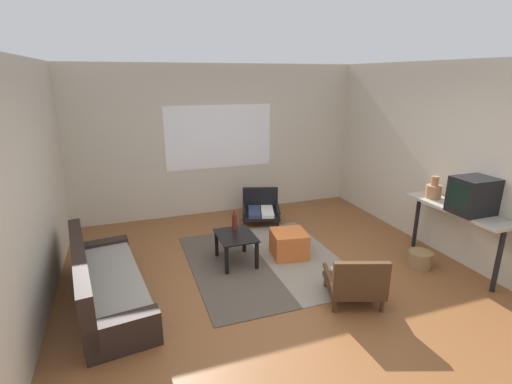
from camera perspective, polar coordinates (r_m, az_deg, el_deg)
ground_plane at (r=4.72m, az=4.27°, el=-14.75°), size 7.80×7.80×0.00m
far_wall_with_window at (r=7.00m, az=-5.67°, el=7.75°), size 5.60×0.13×2.70m
side_wall_right at (r=5.96m, az=27.51°, el=4.19°), size 0.12×6.60×2.70m
side_wall_left at (r=4.23m, az=-32.40°, el=-1.27°), size 0.12×6.60×2.70m
area_rug at (r=5.36m, az=1.41°, el=-10.46°), size 2.04×2.37×0.01m
couch at (r=4.73m, az=-21.95°, el=-12.90°), size 0.96×2.13×0.70m
coffee_table at (r=5.20m, az=-3.08°, el=-7.35°), size 0.49×0.63×0.42m
armchair_by_window at (r=6.69m, az=0.71°, el=-2.43°), size 0.80×0.79×0.56m
armchair_striped_foreground at (r=4.50m, az=14.84°, el=-13.02°), size 0.77×0.77×0.61m
ottoman_orange at (r=5.46m, az=5.00°, el=-7.85°), size 0.54×0.54×0.37m
console_shelf at (r=5.60m, az=28.07°, el=-3.08°), size 0.41×1.46×0.85m
crt_television at (r=5.38m, az=30.08°, el=-0.44°), size 0.51×0.39×0.45m
clay_vase at (r=5.82m, az=25.30°, el=0.26°), size 0.21×0.21×0.31m
glass_bottle at (r=5.30m, az=-3.26°, el=-4.51°), size 0.08×0.08×0.28m
wicker_basket at (r=5.65m, az=23.58°, el=-9.30°), size 0.31×0.31×0.22m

